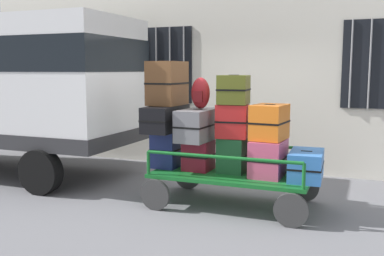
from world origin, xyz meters
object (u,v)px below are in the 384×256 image
van (5,81)px  suitcase_center_middle (232,121)px  suitcase_left_top (167,83)px  suitcase_midleft_bottom (198,155)px  suitcase_left_middle (166,118)px  suitcase_midleft_middle (198,125)px  backpack (200,93)px  suitcase_center_bottom (233,155)px  suitcase_right_bottom (306,165)px  suitcase_center_top (234,90)px  suitcase_midright_middle (270,122)px  luggage_cart (232,178)px  suitcase_midright_bottom (268,158)px  suitcase_left_bottom (167,149)px

van → suitcase_center_middle: (4.46, -0.47, -0.50)m
suitcase_left_top → suitcase_midleft_bottom: (0.50, -0.04, -1.02)m
suitcase_left_middle → suitcase_left_top: suitcase_left_top is taller
suitcase_midleft_middle → backpack: bearing=55.1°
suitcase_center_bottom → suitcase_midleft_bottom: bearing=-176.6°
suitcase_left_middle → suitcase_right_bottom: suitcase_left_middle is taller
suitcase_midleft_bottom → suitcase_midleft_middle: 0.44m
suitcase_midleft_bottom → suitcase_center_top: suitcase_center_top is taller
suitcase_left_top → suitcase_midright_middle: 1.59m
suitcase_left_middle → suitcase_center_middle: (1.01, 0.00, -0.00)m
luggage_cart → suitcase_left_middle: (-1.01, -0.04, 0.82)m
suitcase_left_top → suitcase_midright_bottom: 1.81m
luggage_cart → suitcase_midleft_bottom: bearing=-178.2°
suitcase_left_bottom → suitcase_center_top: suitcase_center_top is taller
suitcase_left_bottom → suitcase_left_top: 0.97m
luggage_cart → suitcase_right_bottom: (1.01, -0.01, 0.27)m
suitcase_left_top → suitcase_midright_bottom: bearing=-0.6°
suitcase_midright_bottom → backpack: bearing=-179.5°
suitcase_left_top → suitcase_center_middle: size_ratio=1.37×
van → suitcase_left_top: 3.48m
suitcase_center_top → backpack: (-0.48, -0.02, -0.06)m
suitcase_center_bottom → suitcase_right_bottom: 1.01m
suitcase_center_middle → suitcase_midright_bottom: size_ratio=0.71×
van → suitcase_left_top: bearing=-6.8°
suitcase_midright_middle → suitcase_center_bottom: bearing=-179.2°
suitcase_midright_bottom → van: bearing=175.1°
suitcase_midleft_bottom → suitcase_center_top: 1.07m
suitcase_center_middle → suitcase_center_top: suitcase_center_top is taller
suitcase_left_middle → van: bearing=172.3°
suitcase_left_bottom → suitcase_midleft_middle: bearing=-3.0°
suitcase_left_bottom → suitcase_midleft_bottom: 0.51m
suitcase_center_bottom → backpack: (-0.48, -0.02, 0.86)m
van → backpack: (3.98, -0.43, -0.13)m
suitcase_center_top → suitcase_right_bottom: suitcase_center_top is taller
suitcase_midleft_bottom → suitcase_center_bottom: size_ratio=0.88×
backpack → suitcase_midright_middle: bearing=1.4°
suitcase_midright_middle → suitcase_right_bottom: (0.50, -0.03, -0.55)m
van → suitcase_center_top: size_ratio=10.68×
van → suitcase_left_bottom: bearing=-7.2°
suitcase_right_bottom → luggage_cart: bearing=179.4°
luggage_cart → suitcase_center_top: size_ratio=4.93×
van → suitcase_right_bottom: bearing=-4.6°
suitcase_midleft_bottom → suitcase_midright_middle: suitcase_midright_middle is taller
luggage_cart → suitcase_center_bottom: bearing=90.0°
van → suitcase_midright_bottom: van is taller
van → suitcase_center_top: (4.46, -0.41, -0.07)m
luggage_cart → suitcase_left_bottom: size_ratio=4.15×
suitcase_left_top → suitcase_midleft_bottom: bearing=-4.2°
suitcase_left_top → suitcase_left_bottom: bearing=-90.0°
van → suitcase_center_top: 4.48m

